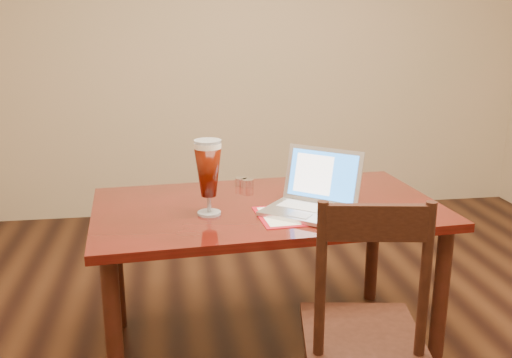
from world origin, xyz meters
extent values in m
cube|color=tan|center=(0.00, 2.50, 1.35)|extent=(4.50, 0.01, 2.70)
cube|color=#510E0A|center=(-0.25, 0.40, 0.71)|extent=(1.61, 0.98, 0.04)
cylinder|color=#36140D|center=(-0.92, 0.00, 0.34)|extent=(0.07, 0.07, 0.69)
cylinder|color=#36140D|center=(0.47, 0.09, 0.34)|extent=(0.07, 0.07, 0.69)
cylinder|color=#36140D|center=(-0.97, 0.72, 0.34)|extent=(0.07, 0.07, 0.69)
cylinder|color=#36140D|center=(0.42, 0.81, 0.34)|extent=(0.07, 0.07, 0.69)
cube|color=maroon|center=(-0.12, 0.24, 0.73)|extent=(0.43, 0.32, 0.00)
cube|color=white|center=(-0.12, 0.24, 0.73)|extent=(0.39, 0.28, 0.00)
cube|color=silver|center=(-0.11, 0.23, 0.74)|extent=(0.44, 0.42, 0.02)
cube|color=silver|center=(-0.08, 0.27, 0.75)|extent=(0.30, 0.27, 0.00)
cube|color=#B1B1B5|center=(-0.15, 0.18, 0.75)|extent=(0.11, 0.11, 0.00)
cube|color=silver|center=(-0.01, 0.35, 0.87)|extent=(0.32, 0.28, 0.24)
cube|color=blue|center=(-0.01, 0.35, 0.87)|extent=(0.28, 0.24, 0.20)
cube|color=white|center=(-0.05, 0.37, 0.87)|extent=(0.17, 0.15, 0.17)
cylinder|color=silver|center=(-0.52, 0.31, 0.73)|extent=(0.10, 0.10, 0.01)
cylinder|color=silver|center=(-0.52, 0.31, 0.78)|extent=(0.02, 0.02, 0.07)
cylinder|color=white|center=(-0.52, 0.31, 1.03)|extent=(0.12, 0.12, 0.02)
cylinder|color=silver|center=(-0.52, 0.31, 1.05)|extent=(0.12, 0.12, 0.01)
cylinder|color=silver|center=(-0.30, 0.70, 0.75)|extent=(0.06, 0.06, 0.04)
cylinder|color=silver|center=(-0.33, 0.73, 0.75)|extent=(0.06, 0.06, 0.04)
cube|color=#32160E|center=(-0.02, -0.25, 0.43)|extent=(0.48, 0.46, 0.04)
cylinder|color=#32160E|center=(-0.21, -0.38, 0.72)|extent=(0.04, 0.04, 0.54)
cylinder|color=#32160E|center=(0.12, -0.44, 0.72)|extent=(0.04, 0.04, 0.54)
cube|color=#32160E|center=(-0.04, -0.41, 0.92)|extent=(0.34, 0.09, 0.12)
camera|label=1|loc=(-0.68, -2.03, 1.54)|focal=40.00mm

